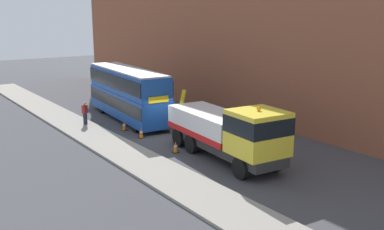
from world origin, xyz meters
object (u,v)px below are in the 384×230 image
at_px(traffic_cone_near_bus, 124,126).
at_px(traffic_cone_near_truck, 176,147).
at_px(traffic_cone_midway, 141,133).
at_px(recovery_tow_truck, 227,131).
at_px(pedestrian_onlooker, 85,113).
at_px(double_decker_bus, 128,92).

distance_m(traffic_cone_near_bus, traffic_cone_near_truck, 6.51).
distance_m(traffic_cone_midway, traffic_cone_near_truck, 4.05).
bearing_deg(traffic_cone_near_truck, recovery_tow_truck, 29.85).
bearing_deg(traffic_cone_near_truck, pedestrian_onlooker, -168.18).
xyz_separation_m(recovery_tow_truck, traffic_cone_near_truck, (-2.89, -1.66, -1.42)).
distance_m(traffic_cone_near_bus, traffic_cone_midway, 2.47).
height_order(traffic_cone_midway, traffic_cone_near_truck, same).
relative_size(pedestrian_onlooker, traffic_cone_midway, 2.38).
bearing_deg(recovery_tow_truck, traffic_cone_near_truck, -145.03).
bearing_deg(traffic_cone_near_truck, traffic_cone_midway, -178.17).
bearing_deg(recovery_tow_truck, double_decker_bus, -175.07).
relative_size(traffic_cone_near_bus, traffic_cone_near_truck, 1.00).
height_order(double_decker_bus, traffic_cone_near_truck, double_decker_bus).
bearing_deg(traffic_cone_midway, traffic_cone_near_truck, 1.83).
bearing_deg(recovery_tow_truck, traffic_cone_midway, -160.43).
xyz_separation_m(pedestrian_onlooker, traffic_cone_midway, (5.29, 1.82, -0.64)).
relative_size(double_decker_bus, pedestrian_onlooker, 6.54).
bearing_deg(traffic_cone_midway, traffic_cone_near_bus, -179.33).
bearing_deg(recovery_tow_truck, traffic_cone_near_bus, -163.94).
bearing_deg(traffic_cone_near_bus, recovery_tow_truck, 10.93).
xyz_separation_m(pedestrian_onlooker, traffic_cone_near_truck, (9.34, 1.95, -0.64)).
bearing_deg(pedestrian_onlooker, recovery_tow_truck, -13.49).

